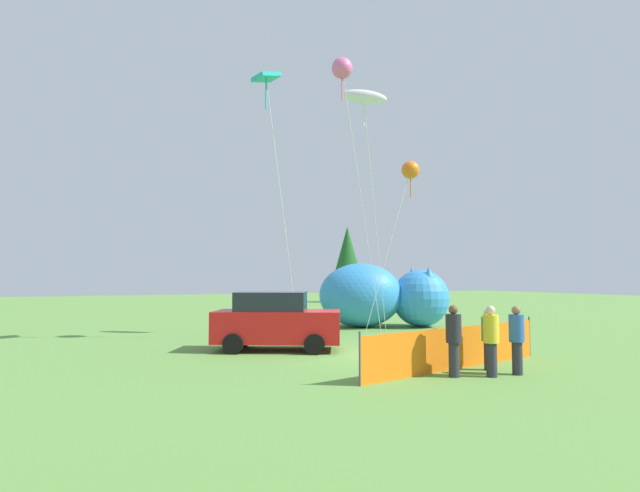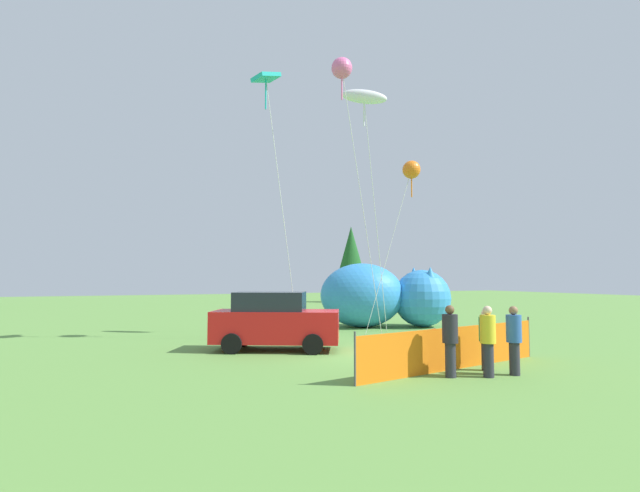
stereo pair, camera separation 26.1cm
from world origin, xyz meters
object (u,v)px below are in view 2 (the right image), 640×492
at_px(parked_car, 275,321).
at_px(folding_chair, 436,341).
at_px(spectator_in_grey_shirt, 488,338).
at_px(spectator_in_yellow_shirt, 514,337).
at_px(spectator_in_blue_shirt, 450,338).
at_px(kite_teal_diamond, 267,84).
at_px(spectator_in_black_shirt, 486,337).
at_px(kite_pink_octopus, 342,70).
at_px(inflatable_cat, 382,298).
at_px(kite_white_ghost, 364,98).
at_px(kite_orange_flower, 411,170).

bearing_deg(parked_car, folding_chair, -13.49).
xyz_separation_m(spectator_in_grey_shirt, spectator_in_yellow_shirt, (0.80, -0.05, -0.01)).
height_order(spectator_in_grey_shirt, spectator_in_blue_shirt, spectator_in_blue_shirt).
distance_m(folding_chair, kite_teal_diamond, 11.92).
bearing_deg(spectator_in_black_shirt, kite_pink_octopus, 97.59).
bearing_deg(kite_teal_diamond, inflatable_cat, 24.14).
xyz_separation_m(folding_chair, kite_pink_octopus, (-0.99, 4.62, 10.33)).
bearing_deg(inflatable_cat, spectator_in_grey_shirt, -87.17).
distance_m(spectator_in_grey_shirt, spectator_in_yellow_shirt, 0.81).
height_order(parked_car, inflatable_cat, inflatable_cat).
bearing_deg(kite_white_ghost, folding_chair, -96.49).
relative_size(spectator_in_yellow_shirt, kite_white_ghost, 0.16).
xyz_separation_m(folding_chair, inflatable_cat, (3.29, 8.93, 0.97)).
xyz_separation_m(inflatable_cat, kite_teal_diamond, (-7.09, -3.18, 8.76)).
bearing_deg(folding_chair, kite_orange_flower, 122.86).
bearing_deg(folding_chair, spectator_in_black_shirt, -30.40).
bearing_deg(folding_chair, spectator_in_blue_shirt, -58.65).
relative_size(inflatable_cat, spectator_in_grey_shirt, 3.83).
relative_size(spectator_in_grey_shirt, spectator_in_yellow_shirt, 1.01).
relative_size(kite_pink_octopus, kite_orange_flower, 1.42).
height_order(spectator_in_blue_shirt, kite_teal_diamond, kite_teal_diamond).
bearing_deg(kite_teal_diamond, parked_car, -98.64).
distance_m(inflatable_cat, kite_white_ghost, 9.75).
relative_size(parked_car, inflatable_cat, 0.68).
distance_m(spectator_in_yellow_shirt, kite_white_ghost, 12.96).
relative_size(folding_chair, spectator_in_black_shirt, 0.54).
relative_size(spectator_in_yellow_shirt, kite_pink_octopus, 0.16).
bearing_deg(spectator_in_grey_shirt, parked_car, 117.98).
xyz_separation_m(parked_car, spectator_in_grey_shirt, (3.47, -6.53, -0.02)).
relative_size(inflatable_cat, kite_pink_octopus, 0.60).
distance_m(spectator_in_black_shirt, kite_white_ghost, 12.48).
xyz_separation_m(folding_chair, spectator_in_yellow_shirt, (0.14, -3.10, 0.45)).
distance_m(parked_car, inflatable_cat, 9.23).
xyz_separation_m(kite_pink_octopus, kite_teal_diamond, (-2.80, 1.14, -0.60)).
xyz_separation_m(spectator_in_blue_shirt, kite_orange_flower, (5.10, 9.23, 6.54)).
xyz_separation_m(inflatable_cat, kite_pink_octopus, (-4.28, -4.32, 9.36)).
relative_size(spectator_in_blue_shirt, kite_white_ghost, 0.16).
height_order(inflatable_cat, spectator_in_blue_shirt, inflatable_cat).
height_order(parked_car, spectator_in_yellow_shirt, parked_car).
distance_m(inflatable_cat, spectator_in_yellow_shirt, 12.45).
xyz_separation_m(spectator_in_black_shirt, kite_teal_diamond, (-3.72, 8.05, 9.35)).
relative_size(spectator_in_yellow_shirt, spectator_in_blue_shirt, 0.98).
distance_m(spectator_in_blue_shirt, kite_teal_diamond, 12.72).
relative_size(parked_car, kite_teal_diamond, 0.44).
distance_m(folding_chair, kite_orange_flower, 10.23).
xyz_separation_m(folding_chair, spectator_in_black_shirt, (-0.07, -2.29, 0.38)).
bearing_deg(spectator_in_yellow_shirt, spectator_in_grey_shirt, 176.10).
distance_m(spectator_in_black_shirt, kite_orange_flower, 11.64).
bearing_deg(spectator_in_blue_shirt, inflatable_cat, 67.38).
bearing_deg(parked_car, inflatable_cat, 62.86).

